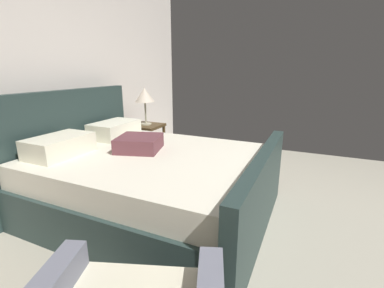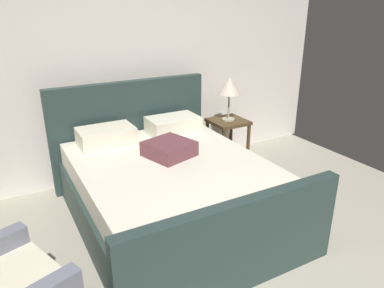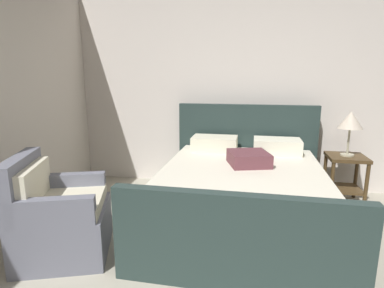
# 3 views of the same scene
# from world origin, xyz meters

# --- Properties ---
(wall_back) EXTENTS (5.32, 0.12, 2.77)m
(wall_back) POSITION_xyz_m (0.00, 3.45, 1.39)
(wall_back) COLOR white
(wall_back) RESTS_ON ground
(bed) EXTENTS (1.85, 2.24, 1.18)m
(bed) POSITION_xyz_m (-0.19, 2.19, 0.35)
(bed) COLOR #293A38
(bed) RESTS_ON ground
(nightstand_right) EXTENTS (0.44, 0.44, 0.60)m
(nightstand_right) POSITION_xyz_m (1.04, 2.98, 0.40)
(nightstand_right) COLOR #4D381F
(nightstand_right) RESTS_ON ground
(table_lamp_right) EXTENTS (0.28, 0.28, 0.54)m
(table_lamp_right) POSITION_xyz_m (1.04, 2.98, 1.02)
(table_lamp_right) COLOR #B7B293
(table_lamp_right) RESTS_ON nightstand_right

